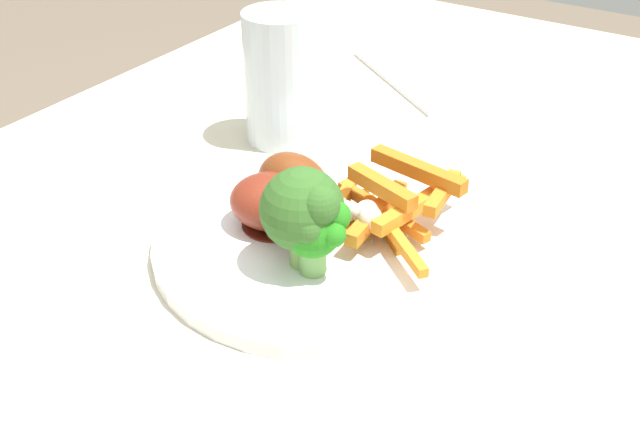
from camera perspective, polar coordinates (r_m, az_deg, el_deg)
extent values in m
cube|color=beige|center=(0.67, -1.43, -1.32)|extent=(1.18, 0.70, 0.03)
cylinder|color=#9C9582|center=(1.37, 1.32, 0.13)|extent=(0.06, 0.06, 0.70)
cylinder|color=white|center=(0.62, 0.00, -2.04)|extent=(0.26, 0.26, 0.01)
cylinder|color=#7DAE55|center=(0.57, -1.27, -2.67)|extent=(0.02, 0.02, 0.02)
sphere|color=#336124|center=(0.56, -1.31, 0.30)|extent=(0.06, 0.06, 0.06)
sphere|color=#336124|center=(0.54, -0.03, 0.59)|extent=(0.03, 0.03, 0.03)
sphere|color=#336124|center=(0.55, 0.52, -0.35)|extent=(0.02, 0.02, 0.02)
sphere|color=#336124|center=(0.56, 0.65, 0.60)|extent=(0.02, 0.02, 0.02)
sphere|color=#336124|center=(0.57, -1.85, 1.01)|extent=(0.03, 0.03, 0.03)
sphere|color=#336124|center=(0.54, -0.86, -1.09)|extent=(0.02, 0.02, 0.02)
cylinder|color=#7AB55D|center=(0.57, -0.54, -3.32)|extent=(0.02, 0.02, 0.02)
sphere|color=#258019|center=(0.55, -0.55, -1.02)|extent=(0.04, 0.04, 0.04)
sphere|color=#258019|center=(0.56, -0.04, 0.78)|extent=(0.02, 0.02, 0.02)
sphere|color=#258019|center=(0.54, 0.91, -1.52)|extent=(0.02, 0.02, 0.02)
sphere|color=#258019|center=(0.55, 1.10, -0.19)|extent=(0.02, 0.02, 0.02)
sphere|color=#258019|center=(0.56, 0.83, -0.11)|extent=(0.02, 0.02, 0.02)
sphere|color=#258019|center=(0.54, -0.99, -1.46)|extent=(0.02, 0.02, 0.02)
sphere|color=#258019|center=(0.55, 1.04, -0.91)|extent=(0.02, 0.02, 0.02)
cube|color=orange|center=(0.63, 4.44, -0.40)|extent=(0.10, 0.05, 0.01)
cube|color=orange|center=(0.63, 4.41, -0.50)|extent=(0.06, 0.07, 0.01)
cube|color=orange|center=(0.62, 4.53, 0.23)|extent=(0.04, 0.10, 0.01)
cube|color=orange|center=(0.61, 4.51, 1.95)|extent=(0.03, 0.07, 0.01)
cube|color=orange|center=(0.59, 5.43, -1.48)|extent=(0.07, 0.09, 0.01)
cube|color=orange|center=(0.61, 8.89, 1.48)|extent=(0.06, 0.02, 0.01)
cube|color=orange|center=(0.61, 7.29, 0.76)|extent=(0.10, 0.03, 0.01)
cube|color=orange|center=(0.62, 1.08, 0.07)|extent=(0.10, 0.03, 0.01)
cube|color=#C36B1C|center=(0.62, 7.13, 3.16)|extent=(0.03, 0.09, 0.01)
cube|color=orange|center=(0.61, 4.32, 0.23)|extent=(0.09, 0.02, 0.01)
cylinder|color=#57190F|center=(0.63, -3.28, -0.75)|extent=(0.05, 0.05, 0.00)
ellipsoid|color=maroon|center=(0.61, -3.34, 0.88)|extent=(0.08, 0.09, 0.04)
cylinder|color=beige|center=(0.61, 1.82, 0.25)|extent=(0.02, 0.04, 0.01)
sphere|color=silver|center=(0.61, 3.42, 0.10)|extent=(0.02, 0.02, 0.02)
cylinder|color=#52200D|center=(0.65, -2.23, 0.48)|extent=(0.04, 0.04, 0.00)
ellipsoid|color=brown|center=(0.63, -2.27, 2.32)|extent=(0.05, 0.07, 0.05)
cylinder|color=beige|center=(0.60, 1.92, 0.40)|extent=(0.02, 0.05, 0.01)
sphere|color=silver|center=(0.59, 3.63, -0.31)|extent=(0.02, 0.02, 0.02)
cube|color=silver|center=(0.91, 5.33, 9.55)|extent=(0.12, 0.16, 0.00)
cylinder|color=silver|center=(0.76, -2.93, 9.78)|extent=(0.07, 0.07, 0.13)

